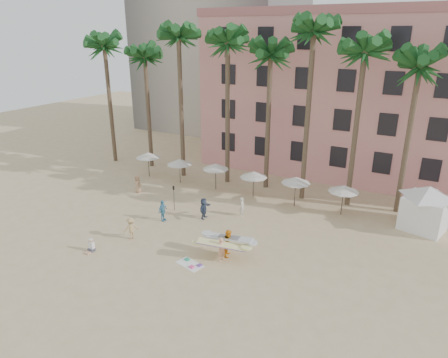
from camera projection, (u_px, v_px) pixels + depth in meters
ground at (188, 266)px, 26.03m from camera, size 120.00×120.00×0.00m
pink_hotel at (378, 96)px, 41.62m from camera, size 35.00×14.00×16.00m
palm_row at (285, 49)px, 33.69m from camera, size 44.40×5.40×16.30m
umbrella_row at (234, 170)px, 36.88m from camera, size 22.50×2.70×2.73m
cabana at (427, 204)px, 30.28m from camera, size 5.51×5.51×3.50m
beach_towel at (191, 264)px, 26.19m from camera, size 2.00×1.44×0.14m
carrier_yellow at (222, 248)px, 26.30m from camera, size 3.38×1.68×1.72m
carrier_white at (229, 242)px, 26.93m from camera, size 3.32×1.08×1.92m
beachgoers at (171, 209)px, 32.36m from camera, size 11.65×8.33×1.77m
paddle at (174, 195)px, 33.66m from camera, size 0.18×0.04×2.23m
seated_man at (91, 247)px, 27.64m from camera, size 0.41×0.71×0.93m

